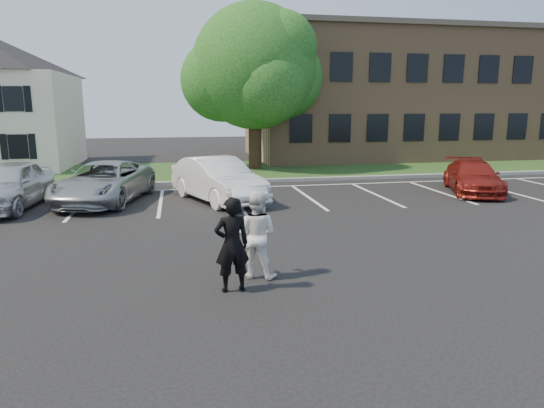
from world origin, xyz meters
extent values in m
plane|color=black|center=(0.00, 0.00, 0.00)|extent=(90.00, 90.00, 0.00)
cube|color=gray|center=(0.00, 12.00, 0.07)|extent=(40.00, 0.30, 0.15)
cube|color=#1B4A1C|center=(0.00, 16.00, 0.04)|extent=(44.00, 8.00, 0.08)
cube|color=silver|center=(-5.60, 8.00, 0.01)|extent=(0.12, 5.20, 0.01)
cube|color=silver|center=(-2.80, 8.00, 0.01)|extent=(0.12, 5.20, 0.01)
cube|color=silver|center=(0.00, 8.00, 0.01)|extent=(0.12, 5.20, 0.01)
cube|color=silver|center=(2.80, 8.00, 0.01)|extent=(0.12, 5.20, 0.01)
cube|color=silver|center=(5.60, 8.00, 0.01)|extent=(0.12, 5.20, 0.01)
cube|color=silver|center=(8.40, 8.00, 0.01)|extent=(0.12, 5.20, 0.01)
cube|color=silver|center=(11.20, 8.00, 0.01)|extent=(0.12, 5.20, 0.01)
cube|color=silver|center=(1.40, 10.70, 0.01)|extent=(34.00, 0.12, 0.01)
cube|color=#A17954|center=(14.00, 22.00, 4.00)|extent=(22.00, 10.00, 8.00)
cube|color=brown|center=(14.00, 22.00, 8.15)|extent=(22.40, 10.40, 0.30)
cube|color=black|center=(4.80, 16.97, 2.20)|extent=(1.30, 0.06, 1.60)
cube|color=black|center=(4.80, 16.97, 5.60)|extent=(1.30, 0.06, 1.60)
cube|color=black|center=(7.10, 16.97, 2.20)|extent=(1.30, 0.06, 1.60)
cube|color=black|center=(7.10, 16.97, 5.60)|extent=(1.30, 0.06, 1.60)
cube|color=black|center=(9.40, 16.97, 2.20)|extent=(1.30, 0.06, 1.60)
cube|color=black|center=(9.40, 16.97, 5.60)|extent=(1.30, 0.06, 1.60)
cube|color=black|center=(11.70, 16.97, 2.20)|extent=(1.30, 0.06, 1.60)
cube|color=black|center=(11.70, 16.97, 5.60)|extent=(1.30, 0.06, 1.60)
cube|color=black|center=(14.00, 16.97, 2.20)|extent=(1.30, 0.06, 1.60)
cube|color=black|center=(14.00, 16.97, 5.60)|extent=(1.30, 0.06, 1.60)
cube|color=black|center=(16.30, 16.97, 2.20)|extent=(1.30, 0.06, 1.60)
cube|color=black|center=(16.30, 16.97, 5.60)|extent=(1.30, 0.06, 1.60)
cube|color=black|center=(18.60, 16.97, 2.20)|extent=(1.30, 0.06, 1.60)
cube|color=black|center=(18.60, 16.97, 5.60)|extent=(1.30, 0.06, 1.60)
cylinder|color=black|center=(2.07, 16.45, 1.60)|extent=(0.70, 0.70, 3.20)
sphere|color=#0C5210|center=(2.07, 16.45, 5.50)|extent=(6.60, 6.60, 6.60)
sphere|color=#0C5210|center=(3.67, 17.15, 5.00)|extent=(4.60, 4.60, 4.60)
sphere|color=#0C5210|center=(0.37, 16.85, 4.80)|extent=(4.40, 4.40, 4.40)
sphere|color=#0C5210|center=(2.47, 14.95, 4.60)|extent=(4.00, 4.00, 4.00)
sphere|color=#0C5210|center=(1.47, 18.05, 5.80)|extent=(4.20, 4.20, 4.20)
sphere|color=#0C5210|center=(3.27, 15.55, 6.40)|extent=(3.80, 3.80, 3.80)
imported|color=black|center=(-1.17, -1.05, 0.92)|extent=(0.72, 0.52, 1.85)
imported|color=white|center=(-0.60, -0.36, 0.91)|extent=(1.10, 1.02, 1.82)
imported|color=silver|center=(-7.89, 7.95, 0.82)|extent=(2.34, 4.97, 1.64)
imported|color=#A4A8AC|center=(-4.80, 8.49, 0.74)|extent=(3.69, 5.75, 1.48)
imported|color=white|center=(-0.70, 7.88, 0.81)|extent=(3.43, 5.19, 1.62)
imported|color=maroon|center=(9.64, 7.70, 0.64)|extent=(3.28, 4.77, 1.28)
camera|label=1|loc=(-2.12, -9.87, 3.52)|focal=32.00mm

